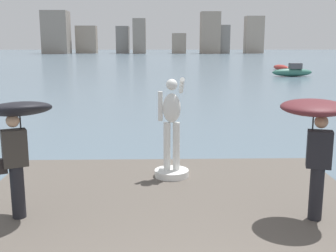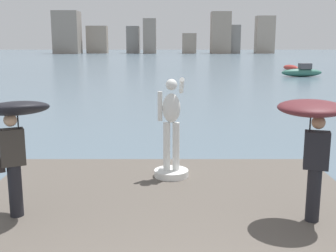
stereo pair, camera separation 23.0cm
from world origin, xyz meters
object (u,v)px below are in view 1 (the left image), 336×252
at_px(onlooker_left, 18,126).
at_px(onlooker_right, 315,125).
at_px(statue_white_figure, 172,138).
at_px(boat_near, 293,72).
at_px(boat_mid, 281,68).

distance_m(onlooker_left, onlooker_right, 4.73).
relative_size(statue_white_figure, onlooker_right, 1.08).
relative_size(onlooker_left, onlooker_right, 1.01).
xyz_separation_m(onlooker_right, boat_near, (11.14, 35.40, -1.48)).
bearing_deg(onlooker_left, boat_mid, 68.65).
distance_m(onlooker_left, boat_mid, 48.36).
bearing_deg(statue_white_figure, boat_mid, 70.67).
xyz_separation_m(onlooker_left, onlooker_right, (4.73, -0.21, 0.04)).
bearing_deg(boat_near, statue_white_figure, -111.92).
bearing_deg(boat_near, onlooker_right, -107.46).
height_order(onlooker_right, boat_near, onlooker_right).
bearing_deg(boat_mid, onlooker_left, -111.35).
height_order(onlooker_right, boat_mid, onlooker_right).
distance_m(onlooker_left, boat_near, 38.63).
height_order(boat_near, boat_mid, boat_near).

